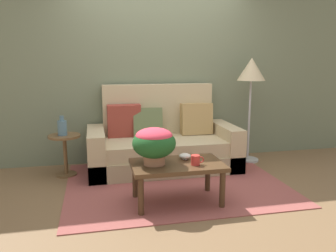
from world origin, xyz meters
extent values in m
plane|color=brown|center=(0.00, 0.00, 0.00)|extent=(14.00, 14.00, 0.00)
cube|color=slate|center=(0.00, 1.20, 1.46)|extent=(6.40, 0.12, 2.93)
cube|color=#994C47|center=(0.00, 0.06, 0.01)|extent=(2.54, 1.98, 0.01)
cube|color=tan|center=(-0.03, 0.64, 0.12)|extent=(1.98, 0.92, 0.23)
cube|color=tan|center=(-0.03, 0.61, 0.33)|extent=(1.55, 0.82, 0.19)
cube|color=tan|center=(-0.03, 1.01, 0.67)|extent=(1.55, 0.16, 0.92)
cube|color=tan|center=(-0.91, 0.64, 0.29)|extent=(0.21, 0.92, 0.58)
cube|color=tan|center=(0.86, 0.64, 0.29)|extent=(0.21, 0.92, 0.58)
cube|color=#607047|center=(-0.20, 0.85, 0.62)|extent=(0.41, 0.25, 0.41)
cube|color=#93382D|center=(-0.53, 0.87, 0.65)|extent=(0.45, 0.17, 0.45)
cube|color=tan|center=(0.49, 0.84, 0.64)|extent=(0.44, 0.22, 0.45)
cylinder|color=#442D1B|center=(-0.52, -0.69, 0.19)|extent=(0.06, 0.06, 0.39)
cylinder|color=#442D1B|center=(0.30, -0.69, 0.19)|extent=(0.06, 0.06, 0.39)
cylinder|color=#442D1B|center=(-0.52, -0.25, 0.19)|extent=(0.06, 0.06, 0.39)
cylinder|color=#442D1B|center=(0.30, -0.25, 0.19)|extent=(0.06, 0.06, 0.39)
cube|color=#4C331E|center=(-0.11, -0.47, 0.41)|extent=(0.94, 0.56, 0.04)
cylinder|color=brown|center=(-1.30, 0.66, 0.01)|extent=(0.26, 0.26, 0.03)
cylinder|color=brown|center=(-1.30, 0.66, 0.26)|extent=(0.05, 0.05, 0.48)
cylinder|color=brown|center=(-1.30, 0.66, 0.52)|extent=(0.40, 0.40, 0.03)
cylinder|color=#B2B2B7|center=(1.27, 0.76, 0.01)|extent=(0.32, 0.32, 0.03)
cylinder|color=#B2B2B7|center=(1.27, 0.76, 0.60)|extent=(0.03, 0.03, 1.15)
cone|color=#C6B289|center=(1.27, 0.76, 1.34)|extent=(0.39, 0.39, 0.32)
cylinder|color=#A36B4C|center=(-0.35, -0.46, 0.49)|extent=(0.22, 0.22, 0.12)
ellipsoid|color=#1E5123|center=(-0.35, -0.46, 0.65)|extent=(0.44, 0.44, 0.30)
ellipsoid|color=#DB384C|center=(-0.35, -0.46, 0.72)|extent=(0.37, 0.37, 0.16)
cylinder|color=red|center=(0.05, -0.57, 0.48)|extent=(0.09, 0.09, 0.10)
torus|color=red|center=(0.11, -0.57, 0.48)|extent=(0.07, 0.01, 0.07)
cylinder|color=silver|center=(0.00, -0.36, 0.44)|extent=(0.05, 0.05, 0.02)
ellipsoid|color=silver|center=(0.00, -0.36, 0.47)|extent=(0.13, 0.13, 0.06)
cylinder|color=slate|center=(-1.32, 0.64, 0.63)|extent=(0.11, 0.11, 0.19)
cylinder|color=slate|center=(-1.32, 0.64, 0.75)|extent=(0.05, 0.05, 0.06)
camera|label=1|loc=(-0.92, -3.70, 1.46)|focal=36.33mm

